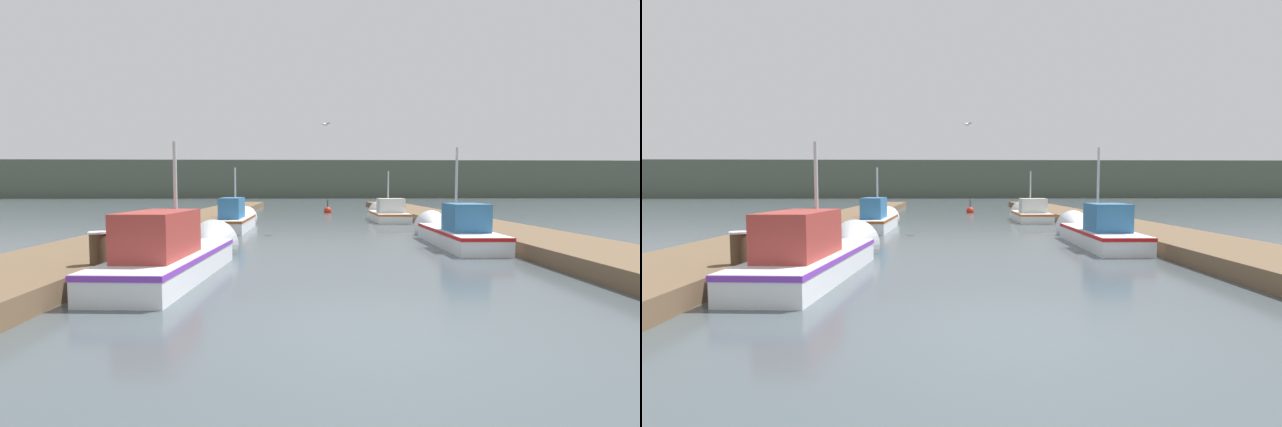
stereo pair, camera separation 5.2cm
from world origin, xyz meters
TOP-DOWN VIEW (x-y plane):
  - ground_plane at (0.00, 0.00)m, footprint 200.00×200.00m
  - dock_left at (-6.44, 16.00)m, footprint 2.93×40.00m
  - dock_right at (6.44, 16.00)m, footprint 2.93×40.00m
  - distant_shore_ridge at (0.00, 69.85)m, footprint 120.00×16.00m
  - fishing_boat_0 at (-3.75, 4.14)m, footprint 1.85×5.72m
  - fishing_boat_1 at (4.08, 8.82)m, footprint 1.59×5.68m
  - fishing_boat_2 at (-4.07, 14.09)m, footprint 1.38×5.44m
  - fishing_boat_3 at (3.69, 18.48)m, footprint 1.79×4.59m
  - mooring_piling_0 at (-5.01, 3.06)m, footprint 0.36×0.36m
  - mooring_piling_1 at (-5.20, 16.26)m, footprint 0.25×0.25m
  - channel_buoy at (0.68, 25.51)m, footprint 0.55×0.55m
  - seagull_lead at (-0.09, 12.75)m, footprint 0.43×0.50m

SIDE VIEW (x-z plane):
  - ground_plane at x=0.00m, z-range 0.00..0.00m
  - channel_buoy at x=0.68m, z-range -0.37..0.68m
  - dock_left at x=-6.44m, z-range 0.00..0.41m
  - dock_right at x=6.44m, z-range 0.00..0.41m
  - fishing_boat_3 at x=3.69m, z-range -1.28..2.06m
  - fishing_boat_1 at x=4.08m, z-range -1.41..2.24m
  - fishing_boat_2 at x=-4.07m, z-range -1.11..2.01m
  - fishing_boat_0 at x=-3.75m, z-range -1.22..2.14m
  - mooring_piling_0 at x=-5.01m, z-range 0.01..1.07m
  - mooring_piling_1 at x=-5.20m, z-range 0.01..1.24m
  - distant_shore_ridge at x=0.00m, z-range 0.00..6.01m
  - seagull_lead at x=-0.09m, z-range 4.49..4.61m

